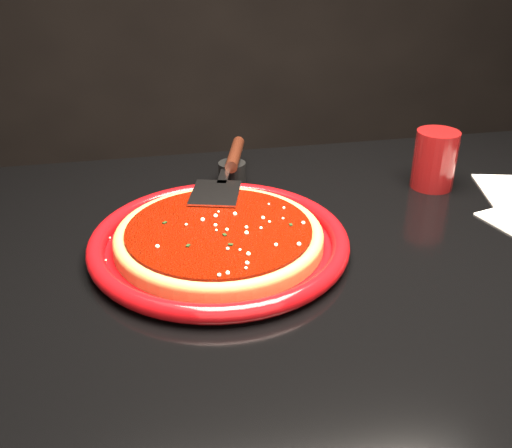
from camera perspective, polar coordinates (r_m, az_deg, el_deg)
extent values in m
cube|color=black|center=(1.10, 7.17, -18.82)|extent=(1.20, 0.80, 0.75)
cylinder|color=maroon|center=(0.82, -3.69, -1.73)|extent=(0.49, 0.49, 0.03)
cylinder|color=#925E31|center=(0.82, -3.70, -1.47)|extent=(0.39, 0.39, 0.01)
torus|color=#925E31|center=(0.82, -3.72, -1.01)|extent=(0.39, 0.39, 0.02)
cylinder|color=#650A00|center=(0.81, -3.73, -0.68)|extent=(0.34, 0.34, 0.01)
cylinder|color=maroon|center=(1.05, 17.44, 6.16)|extent=(0.09, 0.09, 0.10)
cylinder|color=black|center=(1.03, -2.40, 5.15)|extent=(0.05, 0.05, 0.04)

